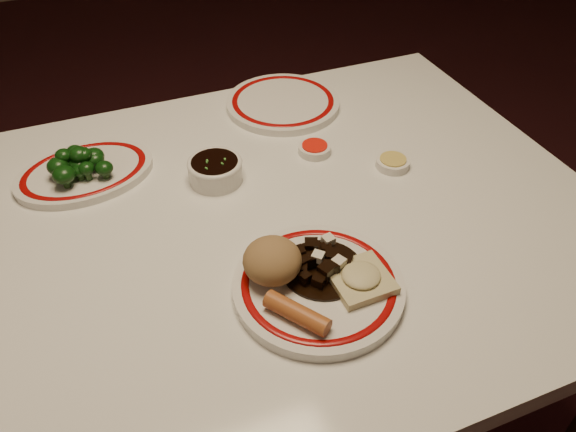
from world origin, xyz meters
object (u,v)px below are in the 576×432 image
(stirfry_heap, at_px, (321,264))
(soy_bowl, at_px, (215,171))
(dining_table, at_px, (258,256))
(broccoli_plate, at_px, (85,172))
(rice_mound, at_px, (272,261))
(broccoli_pile, at_px, (79,161))
(spring_roll, at_px, (297,313))
(main_plate, at_px, (318,286))
(fried_wonton, at_px, (361,278))

(stirfry_heap, relative_size, soy_bowl, 1.26)
(dining_table, relative_size, broccoli_plate, 4.37)
(stirfry_heap, bearing_deg, dining_table, 105.13)
(rice_mound, xyz_separation_m, broccoli_plate, (-0.23, 0.38, -0.04))
(broccoli_pile, bearing_deg, spring_roll, -63.11)
(stirfry_heap, bearing_deg, broccoli_plate, 127.24)
(dining_table, distance_m, soy_bowl, 0.17)
(broccoli_pile, bearing_deg, dining_table, -40.90)
(main_plate, relative_size, broccoli_pile, 3.03)
(main_plate, distance_m, spring_roll, 0.08)
(broccoli_plate, bearing_deg, dining_table, -42.08)
(dining_table, distance_m, broccoli_pile, 0.37)
(dining_table, bearing_deg, stirfry_heap, -74.87)
(dining_table, xyz_separation_m, main_plate, (0.03, -0.19, 0.10))
(dining_table, relative_size, rice_mound, 13.84)
(main_plate, distance_m, broccoli_plate, 0.51)
(spring_roll, height_order, stirfry_heap, stirfry_heap)
(spring_roll, xyz_separation_m, stirfry_heap, (0.07, 0.07, -0.00))
(spring_roll, xyz_separation_m, broccoli_plate, (-0.23, 0.47, -0.02))
(dining_table, xyz_separation_m, fried_wonton, (0.09, -0.21, 0.12))
(spring_roll, bearing_deg, main_plate, 7.63)
(dining_table, height_order, broccoli_pile, broccoli_pile)
(broccoli_plate, xyz_separation_m, broccoli_pile, (-0.00, -0.01, 0.03))
(main_plate, xyz_separation_m, spring_roll, (-0.06, -0.05, 0.02))
(broccoli_pile, bearing_deg, main_plate, -54.87)
(fried_wonton, relative_size, stirfry_heap, 0.70)
(main_plate, distance_m, fried_wonton, 0.06)
(soy_bowl, bearing_deg, main_plate, -78.62)
(fried_wonton, relative_size, broccoli_pile, 0.77)
(fried_wonton, bearing_deg, stirfry_heap, 132.03)
(main_plate, bearing_deg, stirfry_heap, 59.99)
(rice_mound, distance_m, soy_bowl, 0.28)
(fried_wonton, xyz_separation_m, broccoli_plate, (-0.34, 0.44, -0.02))
(fried_wonton, distance_m, broccoli_plate, 0.56)
(main_plate, relative_size, rice_mound, 3.88)
(main_plate, bearing_deg, broccoli_plate, 124.36)
(main_plate, height_order, soy_bowl, soy_bowl)
(broccoli_plate, bearing_deg, rice_mound, -58.97)
(broccoli_pile, bearing_deg, soy_bowl, -22.95)
(dining_table, relative_size, soy_bowl, 12.22)
(rice_mound, height_order, stirfry_heap, rice_mound)
(broccoli_plate, distance_m, broccoli_pile, 0.03)
(dining_table, height_order, broccoli_plate, broccoli_plate)
(stirfry_heap, relative_size, broccoli_pile, 1.11)
(spring_roll, bearing_deg, broccoli_plate, 81.57)
(fried_wonton, bearing_deg, dining_table, 112.36)
(soy_bowl, bearing_deg, fried_wonton, -70.56)
(main_plate, xyz_separation_m, rice_mound, (-0.06, 0.04, 0.04))
(rice_mound, xyz_separation_m, soy_bowl, (-0.01, 0.28, -0.03))
(stirfry_heap, xyz_separation_m, broccoli_plate, (-0.30, 0.39, -0.02))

